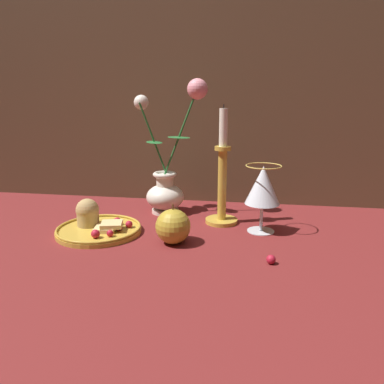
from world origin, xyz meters
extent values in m
plane|color=maroon|center=(0.00, 0.00, 0.00)|extent=(2.40, 2.40, 0.00)
cylinder|color=silver|center=(-0.09, 0.17, 0.01)|extent=(0.08, 0.08, 0.01)
ellipsoid|color=silver|center=(-0.09, 0.17, 0.05)|extent=(0.11, 0.11, 0.07)
cylinder|color=silver|center=(-0.09, 0.17, 0.09)|extent=(0.05, 0.05, 0.04)
torus|color=silver|center=(-0.09, 0.17, 0.11)|extent=(0.07, 0.07, 0.01)
cylinder|color=#23662D|center=(-0.12, 0.18, 0.21)|extent=(0.07, 0.02, 0.20)
ellipsoid|color=#23662D|center=(-0.12, 0.17, 0.20)|extent=(0.07, 0.08, 0.00)
sphere|color=silver|center=(-0.16, 0.19, 0.30)|extent=(0.04, 0.04, 0.04)
cylinder|color=#23662D|center=(-0.05, 0.17, 0.22)|extent=(0.10, 0.01, 0.23)
ellipsoid|color=#23662D|center=(-0.05, 0.17, 0.21)|extent=(0.08, 0.07, 0.00)
sphere|color=pink|center=(0.00, 0.17, 0.34)|extent=(0.05, 0.05, 0.05)
cylinder|color=gold|center=(-0.21, -0.02, 0.01)|extent=(0.20, 0.20, 0.01)
torus|color=gold|center=(-0.21, -0.02, 0.01)|extent=(0.20, 0.20, 0.01)
cylinder|color=tan|center=(-0.25, 0.00, 0.03)|extent=(0.05, 0.05, 0.04)
sphere|color=tan|center=(-0.25, 0.00, 0.05)|extent=(0.06, 0.06, 0.06)
cube|color=#DBBC7A|center=(-0.19, -0.03, 0.01)|extent=(0.06, 0.06, 0.01)
cube|color=#DBBC7A|center=(-0.18, -0.03, 0.03)|extent=(0.06, 0.06, 0.01)
sphere|color=#AD192D|center=(-0.20, -0.08, 0.02)|extent=(0.02, 0.02, 0.02)
sphere|color=#AD192D|center=(-0.17, -0.07, 0.02)|extent=(0.02, 0.02, 0.02)
sphere|color=#AD192D|center=(-0.16, -0.03, 0.02)|extent=(0.02, 0.02, 0.02)
sphere|color=#AD192D|center=(-0.14, 0.00, 0.02)|extent=(0.02, 0.02, 0.02)
sphere|color=#AD192D|center=(-0.18, 0.01, 0.02)|extent=(0.02, 0.02, 0.02)
cylinder|color=silver|center=(0.17, 0.05, 0.00)|extent=(0.07, 0.07, 0.00)
cylinder|color=silver|center=(0.17, 0.05, 0.04)|extent=(0.01, 0.01, 0.07)
cone|color=silver|center=(0.17, 0.05, 0.12)|extent=(0.08, 0.08, 0.09)
cone|color=#E5CC66|center=(0.17, 0.05, 0.10)|extent=(0.07, 0.07, 0.06)
torus|color=gold|center=(0.17, 0.05, 0.16)|extent=(0.09, 0.09, 0.00)
cylinder|color=gold|center=(0.07, 0.10, 0.01)|extent=(0.08, 0.08, 0.01)
cylinder|color=gold|center=(0.07, 0.10, 0.10)|extent=(0.02, 0.02, 0.18)
cylinder|color=gold|center=(0.07, 0.10, 0.20)|extent=(0.04, 0.04, 0.01)
cylinder|color=silver|center=(0.07, 0.10, 0.25)|extent=(0.02, 0.02, 0.09)
cylinder|color=black|center=(0.07, 0.10, 0.30)|extent=(0.00, 0.00, 0.01)
sphere|color=#B2932D|center=(-0.02, -0.06, 0.04)|extent=(0.08, 0.08, 0.08)
cylinder|color=#4C3319|center=(-0.02, -0.06, 0.08)|extent=(0.00, 0.00, 0.01)
sphere|color=#AD192D|center=(0.19, -0.13, 0.01)|extent=(0.02, 0.02, 0.02)
sphere|color=#AD192D|center=(-0.05, 0.05, 0.01)|extent=(0.02, 0.02, 0.02)
camera|label=1|loc=(0.14, -0.83, 0.32)|focal=35.00mm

